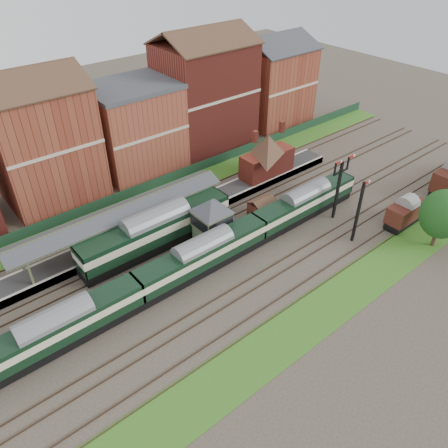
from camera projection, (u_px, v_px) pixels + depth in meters
ground at (250, 245)px, 50.98m from camera, size 160.00×160.00×0.00m
grass_back at (173, 190)px, 60.95m from camera, size 90.00×4.50×0.06m
grass_front at (330, 303)px, 43.46m from camera, size 90.00×5.00×0.06m
fence at (164, 180)px, 61.78m from camera, size 90.00×0.12×1.50m
platform at (167, 220)px, 54.20m from camera, size 55.00×3.40×1.00m
signal_box at (212, 220)px, 49.59m from camera, size 5.40×5.40×6.00m
brick_hut at (262, 210)px, 54.88m from camera, size 3.20×2.64×2.94m
station_building at (267, 155)px, 60.92m from camera, size 8.10×8.10×5.90m
canopy at (119, 210)px, 48.71m from camera, size 26.00×3.89×4.08m
semaphore_bracket at (338, 186)px, 52.89m from camera, size 3.60×0.25×8.18m
semaphore_siding at (358, 211)px, 49.32m from camera, size 1.23×0.25×8.00m
town_backdrop at (133, 123)px, 62.39m from camera, size 69.00×10.00×16.00m
dmu_train at (203, 255)px, 46.24m from camera, size 47.95×2.53×3.68m
platform_railcar at (157, 230)px, 49.24m from camera, size 18.74×2.95×4.32m
goods_van_a at (405, 212)px, 53.20m from camera, size 5.33×2.31×3.24m
tree_far at (443, 214)px, 48.38m from camera, size 5.02×5.02×7.32m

